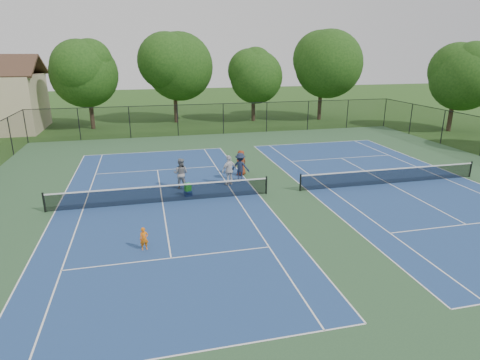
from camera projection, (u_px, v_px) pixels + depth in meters
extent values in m
plane|color=#234716|center=(283.00, 192.00, 23.54)|extent=(140.00, 140.00, 0.00)
cube|color=#2C4F31|center=(283.00, 192.00, 23.54)|extent=(36.00, 36.00, 0.01)
cube|color=navy|center=(162.00, 202.00, 21.98)|extent=(10.97, 23.77, 0.00)
cube|color=white|center=(155.00, 152.00, 32.98)|extent=(10.97, 0.06, 0.00)
cube|color=white|center=(186.00, 354.00, 10.99)|extent=(10.97, 0.06, 0.00)
cube|color=white|center=(55.00, 211.00, 20.76)|extent=(0.06, 23.77, 0.00)
cube|color=white|center=(258.00, 194.00, 23.20)|extent=(0.06, 23.77, 0.00)
cube|color=white|center=(83.00, 209.00, 21.07)|extent=(0.06, 23.77, 0.00)
cube|color=white|center=(235.00, 196.00, 22.90)|extent=(0.06, 23.77, 0.00)
cube|color=white|center=(157.00, 170.00, 27.91)|extent=(8.23, 0.06, 0.00)
cube|color=white|center=(171.00, 258.00, 16.06)|extent=(8.23, 0.06, 0.00)
cube|color=white|center=(162.00, 202.00, 21.98)|extent=(0.06, 12.80, 0.00)
cylinder|color=black|center=(44.00, 203.00, 20.50)|extent=(0.10, 0.10, 1.07)
cylinder|color=black|center=(266.00, 185.00, 23.15)|extent=(0.10, 0.10, 1.07)
cube|color=black|center=(162.00, 194.00, 21.84)|extent=(11.90, 0.01, 0.90)
cube|color=white|center=(161.00, 186.00, 21.70)|extent=(11.90, 0.04, 0.07)
cube|color=navy|center=(389.00, 184.00, 25.10)|extent=(10.97, 23.77, 0.00)
cube|color=white|center=(313.00, 143.00, 36.09)|extent=(10.97, 0.06, 0.00)
cube|color=white|center=(307.00, 190.00, 23.88)|extent=(0.06, 23.77, 0.00)
cube|color=white|center=(463.00, 177.00, 26.31)|extent=(0.06, 23.77, 0.00)
cube|color=white|center=(328.00, 188.00, 24.18)|extent=(0.06, 23.77, 0.00)
cube|color=white|center=(445.00, 179.00, 26.01)|extent=(0.06, 23.77, 0.00)
cube|color=white|center=(341.00, 158.00, 31.02)|extent=(8.23, 0.06, 0.00)
cube|color=white|center=(466.00, 224.00, 19.17)|extent=(8.23, 0.06, 0.00)
cube|color=white|center=(389.00, 183.00, 25.09)|extent=(0.06, 12.80, 0.00)
cylinder|color=black|center=(300.00, 183.00, 23.61)|extent=(0.10, 0.10, 1.07)
cylinder|color=black|center=(471.00, 169.00, 26.26)|extent=(0.10, 0.10, 1.07)
cube|color=black|center=(390.00, 177.00, 24.95)|extent=(11.90, 0.01, 0.90)
cube|color=white|center=(391.00, 169.00, 24.81)|extent=(11.90, 0.04, 0.07)
cylinder|color=black|center=(26.00, 126.00, 35.74)|extent=(0.08, 0.08, 3.00)
cylinder|color=black|center=(79.00, 124.00, 36.74)|extent=(0.08, 0.08, 3.00)
cylinder|color=black|center=(130.00, 122.00, 37.74)|extent=(0.08, 0.08, 3.00)
cylinder|color=black|center=(178.00, 121.00, 38.74)|extent=(0.08, 0.08, 3.00)
cylinder|color=black|center=(223.00, 119.00, 39.74)|extent=(0.08, 0.08, 3.00)
cylinder|color=black|center=(267.00, 117.00, 40.74)|extent=(0.08, 0.08, 3.00)
cylinder|color=black|center=(308.00, 116.00, 41.74)|extent=(0.08, 0.08, 3.00)
cylinder|color=black|center=(347.00, 114.00, 42.74)|extent=(0.08, 0.08, 3.00)
cylinder|color=black|center=(385.00, 113.00, 43.74)|extent=(0.08, 0.08, 3.00)
cylinder|color=black|center=(443.00, 127.00, 35.41)|extent=(0.08, 0.08, 3.00)
cylinder|color=black|center=(411.00, 119.00, 39.57)|extent=(0.08, 0.08, 3.00)
cylinder|color=black|center=(11.00, 136.00, 31.57)|extent=(0.08, 0.08, 3.00)
cube|color=black|center=(223.00, 119.00, 39.74)|extent=(36.00, 0.01, 3.00)
cube|color=black|center=(223.00, 104.00, 39.28)|extent=(36.00, 0.05, 0.05)
cylinder|color=#2D2116|center=(91.00, 111.00, 42.28)|extent=(0.44, 0.44, 3.78)
sphere|color=#183C10|center=(87.00, 74.00, 41.13)|extent=(6.80, 6.80, 6.80)
sphere|color=#183C10|center=(87.00, 67.00, 40.92)|extent=(5.58, 5.58, 5.58)
sphere|color=#183C10|center=(86.00, 61.00, 40.72)|extent=(4.35, 4.35, 4.35)
cylinder|color=#2D2116|center=(176.00, 104.00, 46.08)|extent=(0.44, 0.44, 4.14)
sphere|color=#183C10|center=(174.00, 67.00, 44.80)|extent=(7.60, 7.60, 7.60)
sphere|color=#183C10|center=(174.00, 61.00, 44.61)|extent=(6.23, 6.23, 6.23)
sphere|color=#183C10|center=(173.00, 55.00, 44.41)|extent=(4.86, 4.86, 4.86)
cylinder|color=#2D2116|center=(253.00, 106.00, 47.26)|extent=(0.44, 0.44, 3.42)
sphere|color=#183C10|center=(254.00, 77.00, 46.23)|extent=(6.00, 6.00, 6.00)
sphere|color=#183C10|center=(254.00, 71.00, 46.01)|extent=(4.92, 4.92, 4.92)
sphere|color=#183C10|center=(254.00, 64.00, 45.80)|extent=(3.84, 3.84, 3.84)
cylinder|color=#2D2116|center=(320.00, 101.00, 47.97)|extent=(0.44, 0.44, 4.32)
sphere|color=#183C10|center=(322.00, 64.00, 46.65)|extent=(7.80, 7.80, 7.80)
sphere|color=#183C10|center=(322.00, 59.00, 46.46)|extent=(6.40, 6.40, 6.40)
sphere|color=#183C10|center=(323.00, 53.00, 46.27)|extent=(4.99, 4.99, 4.99)
cylinder|color=#2D2116|center=(451.00, 114.00, 41.05)|extent=(0.44, 0.44, 3.60)
sphere|color=#183C10|center=(457.00, 77.00, 39.94)|extent=(6.60, 6.60, 6.60)
sphere|color=#183C10|center=(458.00, 70.00, 39.74)|extent=(5.41, 5.41, 5.41)
sphere|color=#183C10|center=(459.00, 63.00, 39.53)|extent=(4.22, 4.22, 4.22)
imported|color=orange|center=(144.00, 239.00, 16.63)|extent=(0.40, 0.30, 0.99)
imported|color=gray|center=(181.00, 173.00, 23.97)|extent=(1.12, 1.01, 1.88)
imported|color=silver|center=(229.00, 170.00, 24.59)|extent=(1.20, 0.90, 1.89)
imported|color=#1B243C|center=(240.00, 167.00, 25.45)|extent=(1.35, 1.16, 1.81)
imported|color=maroon|center=(241.00, 163.00, 26.56)|extent=(0.98, 0.84, 1.70)
cube|color=navy|center=(188.00, 193.00, 22.92)|extent=(0.47, 0.37, 0.33)
cube|color=green|center=(188.00, 187.00, 22.80)|extent=(0.41, 0.36, 0.43)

